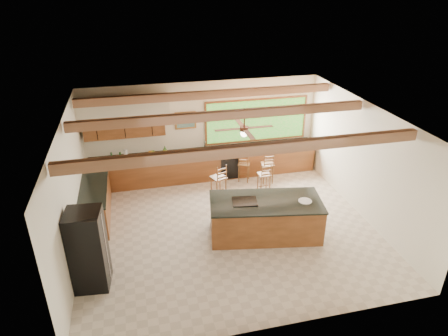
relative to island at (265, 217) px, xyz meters
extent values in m
plane|color=beige|center=(-0.82, 0.41, -0.47)|extent=(7.20, 7.20, 0.00)
cube|color=#EFE8CE|center=(-0.82, 3.66, 1.03)|extent=(7.20, 0.04, 3.00)
cube|color=#EFE8CE|center=(-0.82, -2.84, 1.03)|extent=(7.20, 0.04, 3.00)
cube|color=#EFE8CE|center=(-4.42, 0.41, 1.03)|extent=(0.04, 6.50, 3.00)
cube|color=#EFE8CE|center=(2.78, 0.41, 1.03)|extent=(0.04, 6.50, 3.00)
cube|color=#99734C|center=(-0.82, 0.41, 2.53)|extent=(7.20, 6.50, 0.04)
cube|color=#936849|center=(-0.82, -1.19, 2.39)|extent=(7.10, 0.15, 0.22)
cube|color=#936849|center=(-0.82, 0.91, 2.39)|extent=(7.10, 0.15, 0.22)
cube|color=#936849|center=(-0.82, 2.71, 2.39)|extent=(7.10, 0.15, 0.22)
cube|color=brown|center=(-3.17, 3.47, 1.43)|extent=(2.30, 0.35, 0.70)
cube|color=beige|center=(-3.17, 3.40, 2.03)|extent=(2.60, 0.50, 0.48)
cylinder|color=#FFEABF|center=(-3.87, 3.40, 1.80)|extent=(0.10, 0.10, 0.01)
cylinder|color=#FFEABF|center=(-2.47, 3.40, 1.80)|extent=(0.10, 0.10, 0.01)
cube|color=#6DC747|center=(0.88, 3.63, 1.20)|extent=(3.20, 0.04, 1.30)
cube|color=#A47232|center=(-1.37, 3.63, 1.38)|extent=(0.64, 0.03, 0.54)
cube|color=#3E7054|center=(-1.37, 3.61, 1.38)|extent=(0.54, 0.01, 0.44)
cube|color=brown|center=(-0.82, 3.32, -0.03)|extent=(7.00, 0.65, 0.88)
cube|color=black|center=(-0.82, 3.32, 0.43)|extent=(7.04, 0.69, 0.04)
cube|color=brown|center=(-4.08, 1.76, -0.03)|extent=(0.65, 2.35, 0.88)
cube|color=black|center=(-4.08, 1.76, 0.43)|extent=(0.69, 2.39, 0.04)
cube|color=black|center=(-0.12, 2.99, -0.05)|extent=(0.60, 0.02, 0.78)
cube|color=silver|center=(-0.82, 3.32, 0.43)|extent=(0.50, 0.38, 0.03)
cylinder|color=silver|center=(-0.82, 3.52, 0.60)|extent=(0.03, 0.03, 0.30)
cylinder|color=silver|center=(-0.82, 3.42, 0.73)|extent=(0.03, 0.20, 0.03)
cylinder|color=silver|center=(-3.22, 3.35, 0.59)|extent=(0.12, 0.12, 0.29)
cylinder|color=#19401A|center=(-3.64, 3.45, 0.54)|extent=(0.05, 0.05, 0.18)
cylinder|color=#19401A|center=(-3.39, 3.39, 0.54)|extent=(0.05, 0.05, 0.18)
cube|color=black|center=(2.04, 3.27, 0.49)|extent=(0.23, 0.21, 0.09)
cube|color=brown|center=(0.00, 0.00, -0.02)|extent=(2.82, 1.66, 0.90)
cube|color=black|center=(0.00, 0.00, 0.45)|extent=(2.87, 1.71, 0.04)
cube|color=black|center=(-0.51, 0.09, 0.48)|extent=(0.66, 0.56, 0.02)
cylinder|color=silver|center=(0.91, -0.23, 0.47)|extent=(0.33, 0.33, 0.02)
cube|color=black|center=(-4.04, -0.89, 0.41)|extent=(0.75, 0.73, 1.76)
cube|color=silver|center=(-3.70, -0.89, 0.41)|extent=(0.02, 0.05, 1.62)
cube|color=brown|center=(-0.72, 2.01, 0.17)|extent=(0.49, 0.49, 0.04)
cylinder|color=brown|center=(-0.87, 1.86, -0.16)|extent=(0.04, 0.04, 0.62)
cylinder|color=brown|center=(-0.57, 1.86, -0.16)|extent=(0.04, 0.04, 0.62)
cylinder|color=brown|center=(-0.87, 2.16, -0.16)|extent=(0.04, 0.04, 0.62)
cylinder|color=brown|center=(-0.57, 2.16, -0.16)|extent=(0.04, 0.04, 0.62)
cube|color=brown|center=(0.65, 2.01, 0.11)|extent=(0.36, 0.36, 0.04)
cylinder|color=brown|center=(0.51, 1.87, -0.19)|extent=(0.03, 0.03, 0.57)
cylinder|color=brown|center=(0.78, 1.87, -0.19)|extent=(0.03, 0.03, 0.57)
cylinder|color=brown|center=(0.51, 2.15, -0.19)|extent=(0.03, 0.03, 0.57)
cylinder|color=brown|center=(0.78, 2.15, -0.19)|extent=(0.03, 0.03, 0.57)
cube|color=brown|center=(0.28, 2.85, 0.11)|extent=(0.46, 0.46, 0.04)
cylinder|color=brown|center=(0.14, 2.72, -0.19)|extent=(0.03, 0.03, 0.57)
cylinder|color=brown|center=(0.42, 2.72, -0.19)|extent=(0.03, 0.03, 0.57)
cylinder|color=brown|center=(0.14, 2.99, -0.19)|extent=(0.03, 0.03, 0.57)
cylinder|color=brown|center=(0.42, 2.99, -0.19)|extent=(0.03, 0.03, 0.57)
cube|color=brown|center=(0.94, 2.59, 0.14)|extent=(0.39, 0.39, 0.04)
cylinder|color=brown|center=(0.80, 2.45, -0.17)|extent=(0.03, 0.03, 0.59)
cylinder|color=brown|center=(1.09, 2.45, -0.17)|extent=(0.03, 0.03, 0.59)
cylinder|color=brown|center=(0.80, 2.73, -0.17)|extent=(0.03, 0.03, 0.59)
cylinder|color=brown|center=(1.09, 2.73, -0.17)|extent=(0.03, 0.03, 0.59)
camera|label=1|loc=(-2.88, -7.78, 5.39)|focal=32.00mm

